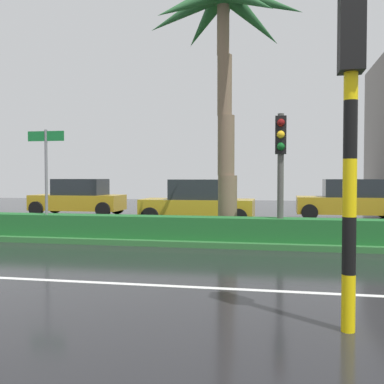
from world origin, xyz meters
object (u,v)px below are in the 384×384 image
car_in_traffic_second (79,198)px  car_in_traffic_third (199,203)px  street_name_sign (46,168)px  traffic_signal_foreground (351,93)px  traffic_signal_median_right (281,154)px  car_in_traffic_fourth (349,200)px  palm_tree_centre_left (224,30)px

car_in_traffic_second → car_in_traffic_third: bearing=155.3°
street_name_sign → traffic_signal_foreground: bearing=-40.3°
street_name_sign → car_in_traffic_third: 6.47m
street_name_sign → traffic_signal_median_right: bearing=0.5°
traffic_signal_foreground → traffic_signal_median_right: bearing=-82.8°
car_in_traffic_second → street_name_sign: bearing=109.6°
traffic_signal_median_right → street_name_sign: bearing=-179.5°
street_name_sign → car_in_traffic_second: size_ratio=0.70×
street_name_sign → car_in_traffic_fourth: bearing=42.2°
palm_tree_centre_left → car_in_traffic_fourth: palm_tree_centre_left is taller
car_in_traffic_third → car_in_traffic_second: bearing=-24.7°
car_in_traffic_fourth → traffic_signal_median_right: bearing=71.2°
palm_tree_centre_left → traffic_signal_median_right: palm_tree_centre_left is taller
palm_tree_centre_left → car_in_traffic_third: size_ratio=1.72×
palm_tree_centre_left → car_in_traffic_third: palm_tree_centre_left is taller
traffic_signal_foreground → car_in_traffic_third: size_ratio=0.94×
traffic_signal_foreground → car_in_traffic_fourth: traffic_signal_foreground is taller
palm_tree_centre_left → car_in_traffic_second: size_ratio=1.72×
traffic_signal_median_right → traffic_signal_foreground: (0.80, -6.26, 0.37)m
traffic_signal_median_right → traffic_signal_foreground: bearing=-82.8°
palm_tree_centre_left → car_in_traffic_third: (-1.49, 4.22, -5.16)m
car_in_traffic_third → car_in_traffic_fourth: bearing=-152.0°
street_name_sign → car_in_traffic_second: (-2.94, 8.28, -1.25)m
palm_tree_centre_left → traffic_signal_median_right: size_ratio=2.25×
palm_tree_centre_left → traffic_signal_foreground: 8.35m
palm_tree_centre_left → car_in_traffic_second: palm_tree_centre_left is taller
car_in_traffic_second → car_in_traffic_fourth: same height
traffic_signal_median_right → street_name_sign: (-6.52, -0.05, -0.33)m
traffic_signal_median_right → car_in_traffic_fourth: (2.89, 8.47, -1.59)m
traffic_signal_median_right → street_name_sign: traffic_signal_median_right is taller
palm_tree_centre_left → street_name_sign: 6.37m
traffic_signal_foreground → car_in_traffic_fourth: 15.01m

